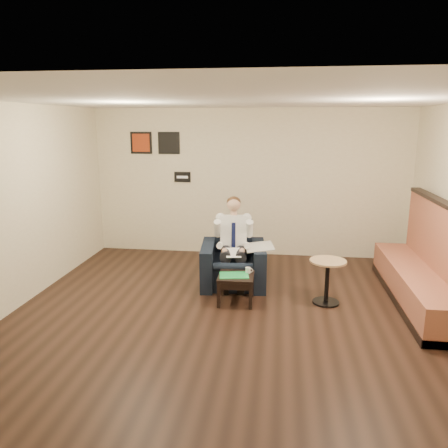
# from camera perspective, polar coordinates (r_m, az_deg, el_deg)

# --- Properties ---
(ground) EXTENTS (6.00, 6.00, 0.00)m
(ground) POSITION_cam_1_polar(r_m,az_deg,el_deg) (5.90, 0.89, -12.30)
(ground) COLOR black
(ground) RESTS_ON ground
(wall_back) EXTENTS (6.00, 0.02, 2.80)m
(wall_back) POSITION_cam_1_polar(r_m,az_deg,el_deg) (8.39, 3.31, 5.34)
(wall_back) COLOR #F0E6C4
(wall_back) RESTS_ON ground
(wall_front) EXTENTS (6.00, 0.02, 2.80)m
(wall_front) POSITION_cam_1_polar(r_m,az_deg,el_deg) (2.63, -6.76, -12.50)
(wall_front) COLOR #F0E6C4
(wall_front) RESTS_ON ground
(wall_left) EXTENTS (0.02, 6.00, 2.80)m
(wall_left) POSITION_cam_1_polar(r_m,az_deg,el_deg) (6.51, -26.33, 1.72)
(wall_left) COLOR #F0E6C4
(wall_left) RESTS_ON ground
(ceiling) EXTENTS (6.00, 6.00, 0.02)m
(ceiling) POSITION_cam_1_polar(r_m,az_deg,el_deg) (5.34, 1.00, 15.99)
(ceiling) COLOR white
(ceiling) RESTS_ON wall_back
(seating_sign) EXTENTS (0.32, 0.02, 0.20)m
(seating_sign) POSITION_cam_1_polar(r_m,az_deg,el_deg) (8.56, -5.45, 6.13)
(seating_sign) COLOR black
(seating_sign) RESTS_ON wall_back
(art_print_left) EXTENTS (0.42, 0.03, 0.42)m
(art_print_left) POSITION_cam_1_polar(r_m,az_deg,el_deg) (8.72, -10.77, 10.38)
(art_print_left) COLOR #A23414
(art_print_left) RESTS_ON wall_back
(art_print_right) EXTENTS (0.42, 0.03, 0.42)m
(art_print_right) POSITION_cam_1_polar(r_m,az_deg,el_deg) (8.56, -7.21, 10.46)
(art_print_right) COLOR black
(art_print_right) RESTS_ON wall_back
(armchair) EXTENTS (1.09, 1.09, 0.97)m
(armchair) POSITION_cam_1_polar(r_m,az_deg,el_deg) (6.93, 1.23, -4.08)
(armchair) COLOR black
(armchair) RESTS_ON ground
(seated_man) EXTENTS (0.72, 1.00, 1.32)m
(seated_man) POSITION_cam_1_polar(r_m,az_deg,el_deg) (6.76, 1.22, -2.95)
(seated_man) COLOR silver
(seated_man) RESTS_ON armchair
(lap_papers) EXTENTS (0.27, 0.35, 0.01)m
(lap_papers) POSITION_cam_1_polar(r_m,az_deg,el_deg) (6.68, 1.21, -3.76)
(lap_papers) COLOR white
(lap_papers) RESTS_ON seated_man
(newspaper) EXTENTS (0.50, 0.58, 0.01)m
(newspaper) POSITION_cam_1_polar(r_m,az_deg,el_deg) (6.79, 4.64, -2.96)
(newspaper) COLOR silver
(newspaper) RESTS_ON armchair
(side_table) EXTENTS (0.51, 0.51, 0.41)m
(side_table) POSITION_cam_1_polar(r_m,az_deg,el_deg) (6.34, 1.57, -8.44)
(side_table) COLOR black
(side_table) RESTS_ON ground
(green_folder) EXTENTS (0.45, 0.35, 0.01)m
(green_folder) POSITION_cam_1_polar(r_m,az_deg,el_deg) (6.25, 1.31, -6.70)
(green_folder) COLOR #27C357
(green_folder) RESTS_ON side_table
(coffee_mug) EXTENTS (0.08, 0.08, 0.09)m
(coffee_mug) POSITION_cam_1_polar(r_m,az_deg,el_deg) (6.34, 3.15, -6.05)
(coffee_mug) COLOR white
(coffee_mug) RESTS_ON side_table
(smartphone) EXTENTS (0.14, 0.08, 0.01)m
(smartphone) POSITION_cam_1_polar(r_m,az_deg,el_deg) (6.40, 2.10, -6.24)
(smartphone) COLOR black
(smartphone) RESTS_ON side_table
(banquette) EXTENTS (0.67, 2.82, 1.44)m
(banquette) POSITION_cam_1_polar(r_m,az_deg,el_deg) (6.77, 24.27, -3.59)
(banquette) COLOR #A1573E
(banquette) RESTS_ON ground
(cafe_table) EXTENTS (0.64, 0.64, 0.64)m
(cafe_table) POSITION_cam_1_polar(r_m,az_deg,el_deg) (6.43, 13.30, -7.36)
(cafe_table) COLOR tan
(cafe_table) RESTS_ON ground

